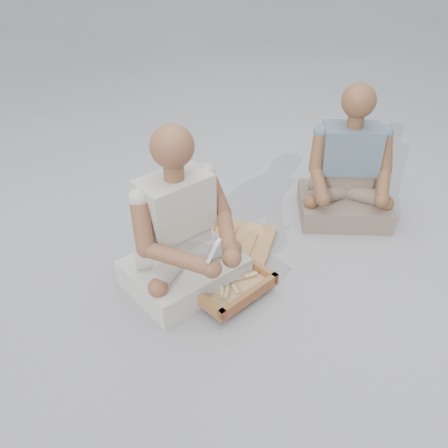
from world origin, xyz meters
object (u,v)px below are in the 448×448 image
Objects in this scene: carved_panel at (217,241)px; companion at (348,176)px; tool_tray at (216,276)px; craftsman at (182,236)px.

companion is (0.49, 0.71, 0.26)m from carved_panel.
tool_tray is 0.66× the size of craftsman.
companion reaches higher than tool_tray.
craftsman reaches higher than tool_tray.
companion is at bearing 173.97° from craftsman.
craftsman is (0.04, -0.37, 0.28)m from carved_panel.
carved_panel is 0.90m from companion.
carved_panel is 1.09× the size of tool_tray.
carved_panel is at bearing 123.69° from tool_tray.
companion is at bearing 73.75° from tool_tray.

